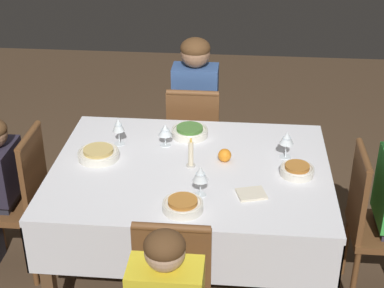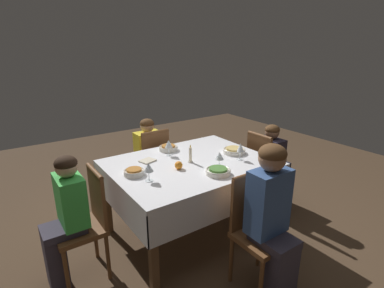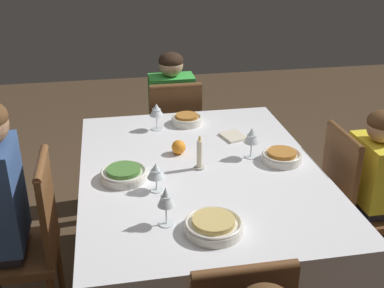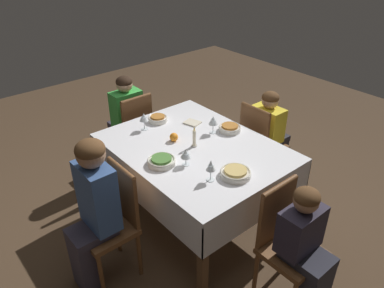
{
  "view_description": "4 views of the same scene",
  "coord_description": "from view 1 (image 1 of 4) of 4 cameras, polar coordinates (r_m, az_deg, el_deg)",
  "views": [
    {
      "loc": [
        -0.25,
        2.68,
        2.34
      ],
      "look_at": [
        -0.0,
        -0.05,
        0.88
      ],
      "focal_mm": 55.0,
      "sensor_mm": 36.0,
      "label": 1
    },
    {
      "loc": [
        -1.47,
        -2.15,
        1.82
      ],
      "look_at": [
        0.08,
        0.08,
        0.91
      ],
      "focal_mm": 28.0,
      "sensor_mm": 36.0,
      "label": 2
    },
    {
      "loc": [
        1.98,
        -0.4,
        1.84
      ],
      "look_at": [
        0.1,
        -0.06,
        0.95
      ],
      "focal_mm": 45.0,
      "sensor_mm": 36.0,
      "label": 3
    },
    {
      "loc": [
        1.98,
        -1.7,
        2.33
      ],
      "look_at": [
        0.08,
        -0.09,
        0.86
      ],
      "focal_mm": 35.0,
      "sensor_mm": 36.0,
      "label": 4
    }
  ],
  "objects": [
    {
      "name": "ground_plane",
      "position": [
        3.56,
        -0.11,
        -13.02
      ],
      "size": [
        8.0,
        8.0,
        0.0
      ],
      "primitive_type": "plane",
      "color": "#4C3826"
    },
    {
      "name": "dining_table",
      "position": [
        3.16,
        -0.12,
        -3.62
      ],
      "size": [
        1.47,
        1.12,
        0.77
      ],
      "color": "silver",
      "rests_on": "ground_plane"
    },
    {
      "name": "chair_south",
      "position": [
        3.96,
        0.19,
        0.33
      ],
      "size": [
        0.37,
        0.37,
        0.91
      ],
      "color": "brown",
      "rests_on": "ground_plane"
    },
    {
      "name": "chair_west",
      "position": [
        3.32,
        17.21,
        -7.07
      ],
      "size": [
        0.37,
        0.37,
        0.91
      ],
      "rotation": [
        0.0,
        0.0,
        -1.57
      ],
      "color": "brown",
      "rests_on": "ground_plane"
    },
    {
      "name": "chair_east",
      "position": [
        3.5,
        -16.39,
        -4.91
      ],
      "size": [
        0.37,
        0.37,
        0.91
      ],
      "rotation": [
        0.0,
        0.0,
        1.57
      ],
      "color": "brown",
      "rests_on": "ground_plane"
    },
    {
      "name": "person_adult_denim",
      "position": [
        4.01,
        0.37,
        3.44
      ],
      "size": [
        0.3,
        0.34,
        1.19
      ],
      "color": "#383342",
      "rests_on": "ground_plane"
    },
    {
      "name": "bowl_south",
      "position": [
        3.42,
        -0.23,
        1.25
      ],
      "size": [
        0.21,
        0.21,
        0.06
      ],
      "color": "silver",
      "rests_on": "dining_table"
    },
    {
      "name": "wine_glass_south",
      "position": [
        3.28,
        -2.61,
        1.32
      ],
      "size": [
        0.08,
        0.08,
        0.13
      ],
      "color": "white",
      "rests_on": "dining_table"
    },
    {
      "name": "bowl_west",
      "position": [
        3.08,
        10.15,
        -2.48
      ],
      "size": [
        0.18,
        0.18,
        0.06
      ],
      "color": "silver",
      "rests_on": "dining_table"
    },
    {
      "name": "wine_glass_west",
      "position": [
        3.19,
        9.17,
        0.5
      ],
      "size": [
        0.08,
        0.08,
        0.15
      ],
      "color": "white",
      "rests_on": "dining_table"
    },
    {
      "name": "bowl_east",
      "position": [
        3.22,
        -9.06,
        -0.91
      ],
      "size": [
        0.23,
        0.23,
        0.06
      ],
      "color": "silver",
      "rests_on": "dining_table"
    },
    {
      "name": "wine_glass_east",
      "position": [
        3.31,
        -7.16,
        1.79
      ],
      "size": [
        0.07,
        0.07,
        0.16
      ],
      "color": "white",
      "rests_on": "dining_table"
    },
    {
      "name": "bowl_north",
      "position": [
        2.76,
        -1.0,
        -5.9
      ],
      "size": [
        0.19,
        0.19,
        0.06
      ],
      "color": "silver",
      "rests_on": "dining_table"
    },
    {
      "name": "wine_glass_north",
      "position": [
        2.82,
        0.82,
        -3.0
      ],
      "size": [
        0.08,
        0.08,
        0.16
      ],
      "color": "white",
      "rests_on": "dining_table"
    },
    {
      "name": "candle_centerpiece",
      "position": [
        3.08,
        -0.06,
        -1.11
      ],
      "size": [
        0.05,
        0.05,
        0.17
      ],
      "color": "beige",
      "rests_on": "dining_table"
    },
    {
      "name": "orange_fruit",
      "position": [
        3.15,
        3.19,
        -1.1
      ],
      "size": [
        0.07,
        0.07,
        0.07
      ],
      "primitive_type": "sphere",
      "color": "orange",
      "rests_on": "dining_table"
    },
    {
      "name": "napkin_red_folded",
      "position": [
        2.89,
        5.77,
        -4.83
      ],
      "size": [
        0.16,
        0.15,
        0.01
      ],
      "rotation": [
        0.0,
        0.0,
        0.28
      ],
      "color": "beige",
      "rests_on": "dining_table"
    }
  ]
}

